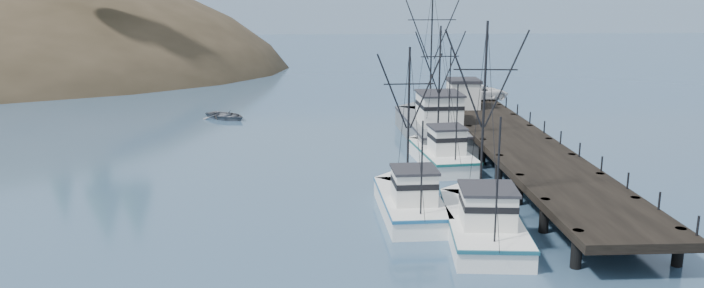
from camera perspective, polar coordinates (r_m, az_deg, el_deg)
The scene contains 12 objects.
ground at distance 38.01m, azimuth -0.61°, elevation -8.18°, with size 400.00×400.00×0.00m, color #304D6C.
pier at distance 54.96m, azimuth 13.45°, elevation 0.11°, with size 6.00×44.00×2.00m.
distant_ridge at distance 206.10m, azimuth 0.30°, elevation 9.53°, with size 360.00×40.00×26.00m, color #9EB2C6.
distant_ridge_far at distance 224.11m, azimuth -12.97°, elevation 9.51°, with size 180.00×25.00×18.00m, color silver.
moored_sailboats at distance 97.07m, azimuth -24.22°, elevation 4.15°, with size 17.49×14.49×6.35m.
trawler_near at distance 39.54m, azimuth 10.74°, elevation -6.28°, with size 4.91×12.25×12.23m.
trawler_mid at distance 42.38m, azimuth 4.81°, elevation -4.74°, with size 3.84×10.47×10.49m.
trawler_far at distance 54.12m, azimuth 7.39°, elevation -0.78°, with size 4.39×10.72×10.99m.
work_vessel at distance 62.54m, azimuth 6.75°, elevation 1.55°, with size 5.58×16.72×13.83m.
pier_shed at distance 67.21m, azimuth 9.23°, elevation 4.20°, with size 3.00×3.20×2.80m.
pickup_truck at distance 72.21m, azimuth 10.71°, elevation 4.26°, with size 2.59×5.62×1.56m, color white.
motorboat at distance 72.49m, azimuth -10.42°, elevation 2.07°, with size 3.48×4.87×1.01m, color slate.
Camera 1 is at (-1.37, -35.31, 13.99)m, focal length 35.00 mm.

